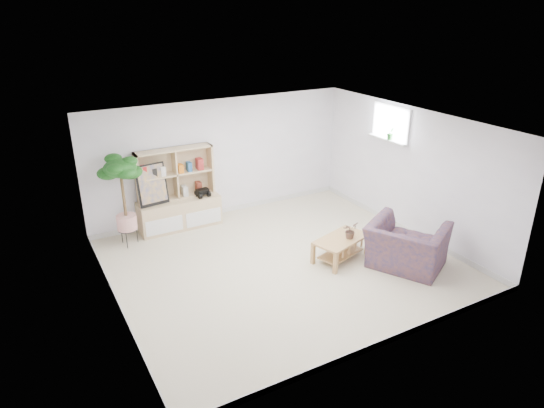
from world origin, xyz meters
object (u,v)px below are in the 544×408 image
storage_unit (178,190)px  armchair (407,243)px  coffee_table (341,249)px  floor_tree (124,202)px

storage_unit → armchair: size_ratio=1.32×
storage_unit → coffee_table: bearing=-52.5°
coffee_table → storage_unit: bearing=110.4°
storage_unit → floor_tree: 1.11m
storage_unit → coffee_table: 3.32m
storage_unit → armchair: storage_unit is taller
storage_unit → armchair: 4.35m
armchair → floor_tree: bearing=22.9°
coffee_table → armchair: (0.78, -0.74, 0.25)m
armchair → coffee_table: bearing=18.1°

